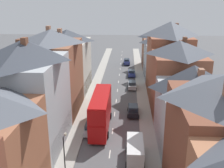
{
  "coord_description": "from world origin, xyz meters",
  "views": [
    {
      "loc": [
        2.0,
        -10.42,
        18.66
      ],
      "look_at": [
        -0.93,
        38.01,
        2.71
      ],
      "focal_mm": 42.0,
      "sensor_mm": 36.0,
      "label": 1
    }
  ],
  "objects_px": {
    "delivery_van": "(135,150)",
    "street_lamp": "(65,156)",
    "car_parked_left_b": "(133,110)",
    "car_near_silver": "(132,85)",
    "car_parked_left_a": "(91,128)",
    "car_near_blue": "(127,61)",
    "double_decker_bus_lead": "(101,111)",
    "car_parked_right_a": "(132,73)"
  },
  "relations": [
    {
      "from": "double_decker_bus_lead",
      "to": "car_parked_left_b",
      "type": "height_order",
      "value": "double_decker_bus_lead"
    },
    {
      "from": "car_near_blue",
      "to": "car_parked_left_a",
      "type": "bearing_deg",
      "value": -96.64
    },
    {
      "from": "double_decker_bus_lead",
      "to": "car_near_blue",
      "type": "distance_m",
      "value": 40.59
    },
    {
      "from": "car_near_blue",
      "to": "car_parked_left_b",
      "type": "relative_size",
      "value": 1.01
    },
    {
      "from": "double_decker_bus_lead",
      "to": "car_parked_left_b",
      "type": "distance_m",
      "value": 7.33
    },
    {
      "from": "car_parked_left_a",
      "to": "delivery_van",
      "type": "bearing_deg",
      "value": -45.21
    },
    {
      "from": "car_near_silver",
      "to": "double_decker_bus_lead",
      "type": "bearing_deg",
      "value": -104.92
    },
    {
      "from": "car_near_silver",
      "to": "car_parked_left_b",
      "type": "distance_m",
      "value": 13.34
    },
    {
      "from": "car_parked_left_a",
      "to": "car_parked_right_a",
      "type": "bearing_deg",
      "value": 78.18
    },
    {
      "from": "car_parked_left_b",
      "to": "car_near_blue",
      "type": "bearing_deg",
      "value": 92.11
    },
    {
      "from": "delivery_van",
      "to": "street_lamp",
      "type": "relative_size",
      "value": 0.95
    },
    {
      "from": "car_near_silver",
      "to": "delivery_van",
      "type": "height_order",
      "value": "delivery_van"
    },
    {
      "from": "car_parked_left_a",
      "to": "car_parked_left_b",
      "type": "relative_size",
      "value": 0.86
    },
    {
      "from": "delivery_van",
      "to": "car_parked_left_b",
      "type": "bearing_deg",
      "value": 90.0
    },
    {
      "from": "double_decker_bus_lead",
      "to": "car_near_silver",
      "type": "distance_m",
      "value": 19.17
    },
    {
      "from": "car_parked_left_a",
      "to": "car_parked_right_a",
      "type": "relative_size",
      "value": 0.94
    },
    {
      "from": "car_parked_left_a",
      "to": "street_lamp",
      "type": "height_order",
      "value": "street_lamp"
    },
    {
      "from": "car_near_blue",
      "to": "car_parked_right_a",
      "type": "distance_m",
      "value": 12.57
    },
    {
      "from": "car_near_silver",
      "to": "car_parked_right_a",
      "type": "xyz_separation_m",
      "value": [
        0.0,
        9.45,
        -0.01
      ]
    },
    {
      "from": "car_parked_left_b",
      "to": "street_lamp",
      "type": "distance_m",
      "value": 19.2
    },
    {
      "from": "double_decker_bus_lead",
      "to": "car_near_blue",
      "type": "bearing_deg",
      "value": 84.89
    },
    {
      "from": "car_parked_left_b",
      "to": "delivery_van",
      "type": "height_order",
      "value": "delivery_van"
    },
    {
      "from": "car_parked_left_b",
      "to": "car_parked_left_a",
      "type": "bearing_deg",
      "value": -132.29
    },
    {
      "from": "delivery_van",
      "to": "street_lamp",
      "type": "distance_m",
      "value": 8.83
    },
    {
      "from": "delivery_van",
      "to": "double_decker_bus_lead",
      "type": "bearing_deg",
      "value": 121.59
    },
    {
      "from": "car_parked_right_a",
      "to": "delivery_van",
      "type": "distance_m",
      "value": 35.86
    },
    {
      "from": "car_near_blue",
      "to": "car_parked_right_a",
      "type": "relative_size",
      "value": 1.11
    },
    {
      "from": "car_near_silver",
      "to": "car_parked_left_a",
      "type": "relative_size",
      "value": 1.08
    },
    {
      "from": "car_parked_left_b",
      "to": "delivery_van",
      "type": "distance_m",
      "value": 13.07
    },
    {
      "from": "double_decker_bus_lead",
      "to": "street_lamp",
      "type": "distance_m",
      "value": 12.73
    },
    {
      "from": "car_parked_right_a",
      "to": "street_lamp",
      "type": "distance_m",
      "value": 41.1
    },
    {
      "from": "car_parked_left_b",
      "to": "car_near_silver",
      "type": "bearing_deg",
      "value": 90.0
    },
    {
      "from": "car_near_blue",
      "to": "car_parked_right_a",
      "type": "xyz_separation_m",
      "value": [
        1.3,
        -12.5,
        -0.02
      ]
    },
    {
      "from": "double_decker_bus_lead",
      "to": "car_parked_right_a",
      "type": "xyz_separation_m",
      "value": [
        4.91,
        27.88,
        -1.98
      ]
    },
    {
      "from": "double_decker_bus_lead",
      "to": "car_near_blue",
      "type": "relative_size",
      "value": 2.36
    },
    {
      "from": "car_parked_right_a",
      "to": "car_parked_left_b",
      "type": "xyz_separation_m",
      "value": [
        0.0,
        -22.8,
        0.01
      ]
    },
    {
      "from": "car_near_blue",
      "to": "car_parked_right_a",
      "type": "height_order",
      "value": "car_near_blue"
    },
    {
      "from": "double_decker_bus_lead",
      "to": "car_near_silver",
      "type": "bearing_deg",
      "value": 75.08
    },
    {
      "from": "double_decker_bus_lead",
      "to": "street_lamp",
      "type": "relative_size",
      "value": 1.96
    },
    {
      "from": "delivery_van",
      "to": "car_near_blue",
      "type": "bearing_deg",
      "value": 91.54
    },
    {
      "from": "street_lamp",
      "to": "car_parked_left_a",
      "type": "bearing_deg",
      "value": 83.9
    },
    {
      "from": "car_near_blue",
      "to": "car_near_silver",
      "type": "height_order",
      "value": "car_near_blue"
    }
  ]
}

